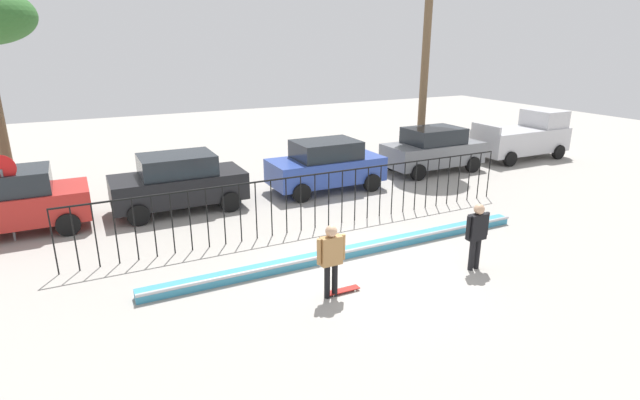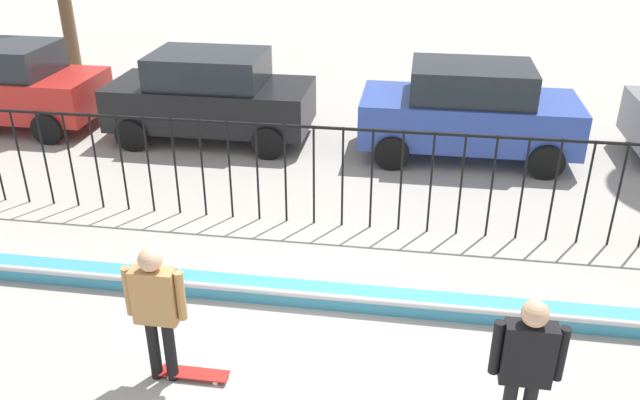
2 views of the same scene
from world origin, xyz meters
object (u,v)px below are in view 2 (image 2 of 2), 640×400
skateboard (194,374)px  parked_car_red (5,85)px  camera_operator (527,362)px  parked_car_black (211,96)px  parked_car_blue (469,110)px  skateboarder (156,303)px

skateboard → parked_car_red: size_ratio=0.19×
camera_operator → parked_car_black: parked_car_black is taller
parked_car_blue → skateboarder: bearing=-112.5°
camera_operator → parked_car_red: bearing=2.2°
skateboard → camera_operator: 3.67m
skateboarder → camera_operator: bearing=-2.5°
camera_operator → parked_car_blue: bearing=-49.3°
skateboarder → parked_car_red: size_ratio=0.40×
skateboarder → parked_car_blue: bearing=66.3°
skateboard → camera_operator: size_ratio=0.47×
parked_car_black → parked_car_blue: same height
skateboard → parked_car_black: 7.83m
skateboarder → parked_car_blue: size_ratio=0.40×
parked_car_red → skateboard: bearing=-48.6°
skateboarder → parked_car_red: 10.10m
parked_car_black → parked_car_blue: size_ratio=1.00×
parked_car_black → parked_car_blue: (5.45, -0.16, 0.00)m
skateboard → parked_car_black: parked_car_black is taller
camera_operator → parked_car_black: size_ratio=0.40×
camera_operator → parked_car_blue: 7.74m
skateboard → parked_car_red: 10.33m
parked_car_red → parked_car_blue: size_ratio=1.00×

